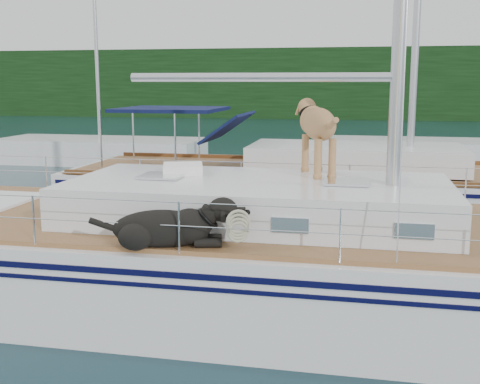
# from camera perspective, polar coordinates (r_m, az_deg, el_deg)

# --- Properties ---
(ground) EXTENTS (120.00, 120.00, 0.00)m
(ground) POSITION_cam_1_polar(r_m,az_deg,el_deg) (8.94, -3.46, -10.25)
(ground) COLOR black
(ground) RESTS_ON ground
(tree_line) EXTENTS (90.00, 3.00, 6.00)m
(tree_line) POSITION_cam_1_polar(r_m,az_deg,el_deg) (53.11, 9.47, 10.09)
(tree_line) COLOR black
(tree_line) RESTS_ON ground
(shore_bank) EXTENTS (92.00, 1.00, 1.20)m
(shore_bank) POSITION_cam_1_polar(r_m,az_deg,el_deg) (54.37, 9.44, 7.57)
(shore_bank) COLOR #595147
(shore_bank) RESTS_ON ground
(main_sailboat) EXTENTS (12.00, 3.88, 14.01)m
(main_sailboat) POSITION_cam_1_polar(r_m,az_deg,el_deg) (8.69, -2.83, -6.07)
(main_sailboat) COLOR white
(main_sailboat) RESTS_ON ground
(neighbor_sailboat) EXTENTS (11.00, 3.50, 13.30)m
(neighbor_sailboat) POSITION_cam_1_polar(r_m,az_deg,el_deg) (14.24, 6.41, 0.13)
(neighbor_sailboat) COLOR white
(neighbor_sailboat) RESTS_ON ground
(bg_boat_west) EXTENTS (8.00, 3.00, 11.65)m
(bg_boat_west) POSITION_cam_1_polar(r_m,az_deg,el_deg) (24.47, -13.08, 3.78)
(bg_boat_west) COLOR white
(bg_boat_west) RESTS_ON ground
(bg_boat_center) EXTENTS (7.20, 3.00, 11.65)m
(bg_boat_center) POSITION_cam_1_polar(r_m,az_deg,el_deg) (24.28, 15.88, 3.62)
(bg_boat_center) COLOR white
(bg_boat_center) RESTS_ON ground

